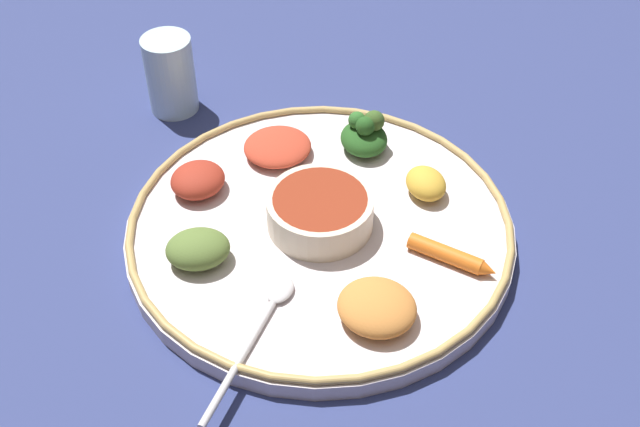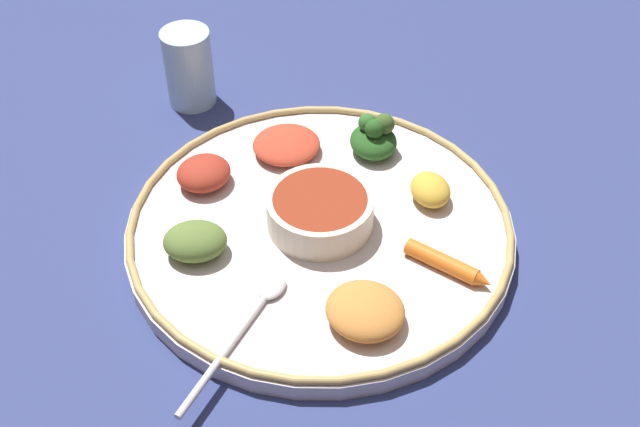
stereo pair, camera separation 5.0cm
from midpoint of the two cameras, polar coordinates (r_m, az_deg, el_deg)
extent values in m
plane|color=navy|center=(0.83, 1.74, -1.74)|extent=(2.40, 2.40, 0.00)
cylinder|color=silver|center=(0.82, 1.76, -1.28)|extent=(0.40, 0.40, 0.02)
torus|color=tan|center=(0.81, 1.78, -0.66)|extent=(0.39, 0.39, 0.01)
cylinder|color=beige|center=(0.80, 1.80, 0.10)|extent=(0.11, 0.11, 0.04)
cylinder|color=maroon|center=(0.79, 1.82, 0.88)|extent=(0.10, 0.10, 0.01)
ellipsoid|color=silver|center=(0.75, -1.53, -5.32)|extent=(0.03, 0.04, 0.01)
cylinder|color=silver|center=(0.71, -4.90, -10.11)|extent=(0.04, 0.14, 0.01)
ellipsoid|color=#23511E|center=(0.90, 5.45, 5.11)|extent=(0.08, 0.08, 0.03)
sphere|color=#385623|center=(0.89, 6.24, 6.34)|extent=(0.02, 0.02, 0.02)
sphere|color=#23511E|center=(0.88, 5.57, 6.00)|extent=(0.02, 0.02, 0.02)
sphere|color=#2D6628|center=(0.89, 5.02, 6.46)|extent=(0.02, 0.02, 0.02)
cylinder|color=orange|center=(0.78, 10.52, -3.45)|extent=(0.08, 0.02, 0.02)
cone|color=orange|center=(0.77, 13.49, -4.81)|extent=(0.02, 0.02, 0.01)
ellipsoid|color=#567033|center=(0.78, -7.11, -2.03)|extent=(0.08, 0.08, 0.03)
ellipsoid|color=#C67A38|center=(0.72, 5.26, -7.00)|extent=(0.08, 0.08, 0.03)
ellipsoid|color=maroon|center=(0.86, -6.66, 2.85)|extent=(0.06, 0.07, 0.03)
ellipsoid|color=gold|center=(0.84, 9.60, 1.64)|extent=(0.06, 0.06, 0.03)
ellipsoid|color=#B73D28|center=(0.89, -0.79, 4.90)|extent=(0.10, 0.10, 0.02)
cylinder|color=silver|center=(0.99, -7.92, 10.26)|extent=(0.06, 0.06, 0.10)
cylinder|color=tan|center=(1.01, -7.75, 8.81)|extent=(0.05, 0.05, 0.04)
camera|label=1|loc=(0.03, -88.20, 1.73)|focal=44.75mm
camera|label=2|loc=(0.03, 91.80, -1.73)|focal=44.75mm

